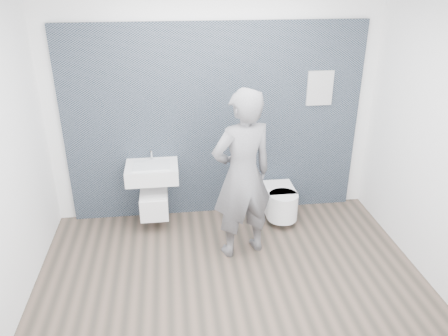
{
  "coord_description": "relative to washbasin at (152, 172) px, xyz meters",
  "views": [
    {
      "loc": [
        -0.54,
        -3.57,
        2.93
      ],
      "look_at": [
        0.0,
        0.6,
        1.0
      ],
      "focal_mm": 35.0,
      "sensor_mm": 36.0,
      "label": 1
    }
  ],
  "objects": [
    {
      "name": "ground",
      "position": [
        0.79,
        -1.21,
        -0.72
      ],
      "size": [
        4.0,
        4.0,
        0.0
      ],
      "primitive_type": "plane",
      "color": "brown",
      "rests_on": "ground"
    },
    {
      "name": "room_shell",
      "position": [
        0.79,
        -1.21,
        1.02
      ],
      "size": [
        4.0,
        4.0,
        4.0
      ],
      "color": "white",
      "rests_on": "ground"
    },
    {
      "name": "tile_wall",
      "position": [
        0.79,
        0.26,
        -0.72
      ],
      "size": [
        3.6,
        0.06,
        2.4
      ],
      "primitive_type": "cube",
      "color": "black",
      "rests_on": "ground"
    },
    {
      "name": "washbasin",
      "position": [
        0.0,
        0.0,
        0.0
      ],
      "size": [
        0.62,
        0.46,
        0.46
      ],
      "color": "white",
      "rests_on": "ground"
    },
    {
      "name": "toilet_square",
      "position": [
        -0.0,
        -0.01,
        -0.39
      ],
      "size": [
        0.33,
        0.48,
        0.65
      ],
      "color": "white",
      "rests_on": "ground"
    },
    {
      "name": "toilet_rounded",
      "position": [
        1.57,
        -0.09,
        -0.47
      ],
      "size": [
        0.38,
        0.64,
        0.34
      ],
      "color": "white",
      "rests_on": "ground"
    },
    {
      "name": "info_placard",
      "position": [
        2.06,
        0.22,
        -0.72
      ],
      "size": [
        0.32,
        0.03,
        0.42
      ],
      "primitive_type": "cube",
      "color": "white",
      "rests_on": "ground"
    },
    {
      "name": "visitor",
      "position": [
        0.97,
        -0.7,
        0.22
      ],
      "size": [
        0.79,
        0.63,
        1.89
      ],
      "primitive_type": "imported",
      "rotation": [
        0.0,
        0.0,
        3.43
      ],
      "color": "slate",
      "rests_on": "ground"
    }
  ]
}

